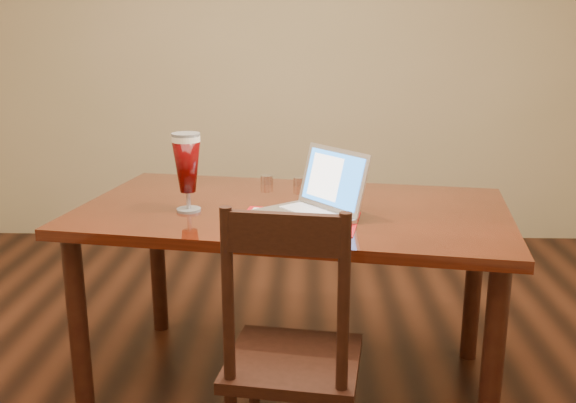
{
  "coord_description": "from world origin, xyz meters",
  "views": [
    {
      "loc": [
        0.18,
        -2.24,
        1.55
      ],
      "look_at": [
        0.1,
        0.33,
        0.86
      ],
      "focal_mm": 40.0,
      "sensor_mm": 36.0,
      "label": 1
    }
  ],
  "objects": [
    {
      "name": "dining_chair",
      "position": [
        0.13,
        -0.31,
        0.49
      ],
      "size": [
        0.5,
        0.48,
        1.04
      ],
      "rotation": [
        0.0,
        0.0,
        -0.14
      ],
      "color": "black",
      "rests_on": "ground"
    },
    {
      "name": "dining_table",
      "position": [
        0.11,
        0.35,
        0.74
      ],
      "size": [
        1.91,
        1.27,
        1.15
      ],
      "rotation": [
        0.0,
        0.0,
        -0.17
      ],
      "color": "#4A1609",
      "rests_on": "ground"
    }
  ]
}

